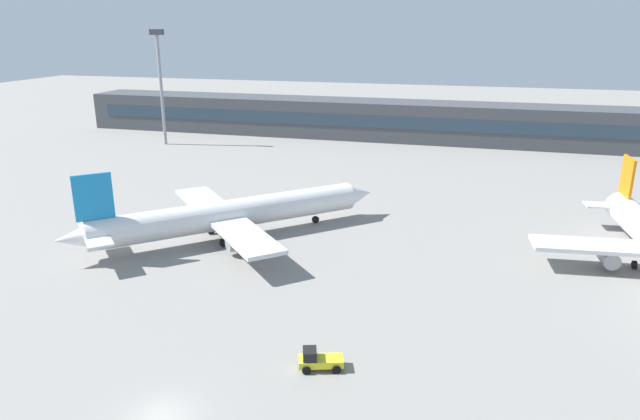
% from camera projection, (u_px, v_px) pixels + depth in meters
% --- Properties ---
extents(ground_plane, '(400.00, 400.00, 0.00)m').
position_uv_depth(ground_plane, '(316.00, 231.00, 77.64)').
color(ground_plane, gray).
extents(terminal_building, '(157.12, 12.13, 9.00)m').
position_uv_depth(terminal_building, '(393.00, 120.00, 138.16)').
color(terminal_building, '#3F4247').
rests_on(terminal_building, ground_plane).
extents(airplane_near, '(33.02, 31.90, 10.50)m').
position_uv_depth(airplane_near, '(232.00, 214.00, 74.34)').
color(airplane_near, silver).
rests_on(airplane_near, ground_plane).
extents(baggage_tug_yellow, '(3.89, 2.70, 1.75)m').
position_uv_depth(baggage_tug_yellow, '(318.00, 360.00, 46.43)').
color(baggage_tug_yellow, yellow).
rests_on(baggage_tug_yellow, ground_plane).
extents(floodlight_tower_west, '(3.20, 0.80, 25.45)m').
position_uv_depth(floodlight_tower_west, '(160.00, 79.00, 129.04)').
color(floodlight_tower_west, gray).
rests_on(floodlight_tower_west, ground_plane).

